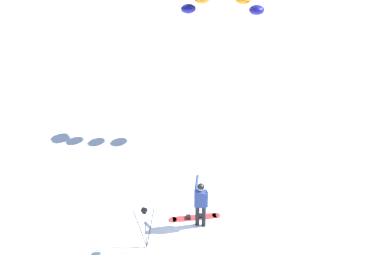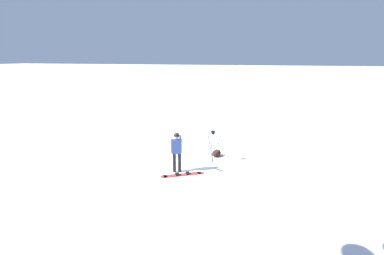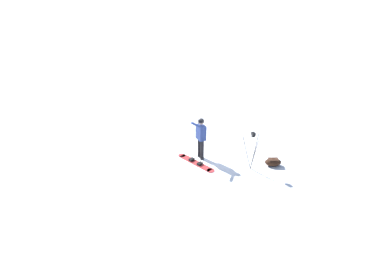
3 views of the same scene
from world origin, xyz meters
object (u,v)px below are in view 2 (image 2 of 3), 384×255
Objects in this scene: snowboard at (182,174)px; gear_bag_large at (217,153)px; camera_tripod at (213,140)px; snowboarder at (177,148)px.

snowboard is 2.92m from gear_bag_large.
snowboarder is at bearing -36.73° from camera_tripod.
gear_bag_large is 0.45× the size of camera_tripod.
snowboard is (0.27, 0.33, -1.01)m from snowboarder.
camera_tripod is at bearing 0.74° from gear_bag_large.
snowboarder reaches higher than camera_tripod.
snowboarder reaches higher than gear_bag_large.
camera_tripod is at bearing 155.23° from snowboard.
snowboarder is 2.91m from gear_bag_large.
camera_tripod is (-1.60, 1.20, 0.02)m from snowboarder.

